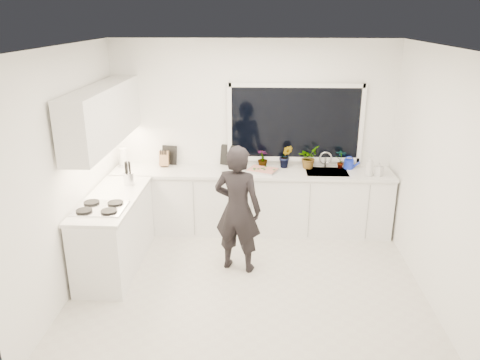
{
  "coord_description": "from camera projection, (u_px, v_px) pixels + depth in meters",
  "views": [
    {
      "loc": [
        0.13,
        -4.81,
        3.01
      ],
      "look_at": [
        -0.12,
        0.4,
        1.15
      ],
      "focal_mm": 35.0,
      "sensor_mm": 36.0,
      "label": 1
    }
  ],
  "objects": [
    {
      "name": "base_cabinets_back",
      "position": [
        252.0,
        202.0,
        6.75
      ],
      "size": [
        3.92,
        0.58,
        0.88
      ],
      "primitive_type": "cube",
      "color": "white",
      "rests_on": "floor"
    },
    {
      "name": "faucet",
      "position": [
        325.0,
        160.0,
        6.7
      ],
      "size": [
        0.03,
        0.03,
        0.22
      ],
      "primitive_type": "cylinder",
      "color": "silver",
      "rests_on": "countertop_back"
    },
    {
      "name": "pizza_tray",
      "position": [
        263.0,
        170.0,
        6.55
      ],
      "size": [
        0.5,
        0.44,
        0.03
      ],
      "primitive_type": "cube",
      "rotation": [
        0.0,
        0.0,
        -0.39
      ],
      "color": "silver",
      "rests_on": "countertop_back"
    },
    {
      "name": "wall_back",
      "position": [
        253.0,
        135.0,
        6.74
      ],
      "size": [
        4.0,
        0.02,
        2.7
      ],
      "primitive_type": "cube",
      "color": "white",
      "rests_on": "ground"
    },
    {
      "name": "soap_bottles",
      "position": [
        373.0,
        167.0,
        6.34
      ],
      "size": [
        0.27,
        0.15,
        0.28
      ],
      "color": "#D8BF66",
      "rests_on": "countertop_back"
    },
    {
      "name": "utensil_crock",
      "position": [
        129.0,
        179.0,
        6.03
      ],
      "size": [
        0.15,
        0.15,
        0.16
      ],
      "primitive_type": "cylinder",
      "rotation": [
        0.0,
        0.0,
        -0.17
      ],
      "color": "silver",
      "rests_on": "countertop_left"
    },
    {
      "name": "wall_left",
      "position": [
        68.0,
        172.0,
        5.17
      ],
      "size": [
        0.02,
        3.5,
        2.7
      ],
      "primitive_type": "cube",
      "color": "white",
      "rests_on": "ground"
    },
    {
      "name": "herb_plants",
      "position": [
        300.0,
        157.0,
        6.66
      ],
      "size": [
        1.29,
        0.38,
        0.34
      ],
      "color": "#26662D",
      "rests_on": "countertop_back"
    },
    {
      "name": "knife_block",
      "position": [
        164.0,
        159.0,
        6.74
      ],
      "size": [
        0.13,
        0.11,
        0.22
      ],
      "primitive_type": "cube",
      "rotation": [
        0.0,
        0.0,
        0.05
      ],
      "color": "#956C45",
      "rests_on": "countertop_back"
    },
    {
      "name": "picture_frame_small",
      "position": [
        228.0,
        155.0,
        6.78
      ],
      "size": [
        0.24,
        0.12,
        0.3
      ],
      "primitive_type": "cube",
      "rotation": [
        0.0,
        0.0,
        -0.41
      ],
      "color": "black",
      "rests_on": "countertop_back"
    },
    {
      "name": "ceiling",
      "position": [
        250.0,
        46.0,
        4.63
      ],
      "size": [
        4.0,
        3.5,
        0.02
      ],
      "primitive_type": "cube",
      "color": "white",
      "rests_on": "wall_back"
    },
    {
      "name": "stovetop",
      "position": [
        100.0,
        207.0,
        5.3
      ],
      "size": [
        0.56,
        0.48,
        0.03
      ],
      "primitive_type": "cube",
      "color": "black",
      "rests_on": "countertop_left"
    },
    {
      "name": "person",
      "position": [
        238.0,
        209.0,
        5.6
      ],
      "size": [
        0.66,
        0.52,
        1.59
      ],
      "primitive_type": "imported",
      "rotation": [
        0.0,
        0.0,
        2.87
      ],
      "color": "black",
      "rests_on": "floor"
    },
    {
      "name": "countertop_back",
      "position": [
        252.0,
        172.0,
        6.59
      ],
      "size": [
        3.94,
        0.62,
        0.04
      ],
      "primitive_type": "cube",
      "color": "silver",
      "rests_on": "base_cabinets_back"
    },
    {
      "name": "paper_towel_roll",
      "position": [
        124.0,
        158.0,
        6.73
      ],
      "size": [
        0.15,
        0.15,
        0.26
      ],
      "primitive_type": "cylinder",
      "rotation": [
        0.0,
        0.0,
        0.43
      ],
      "color": "silver",
      "rests_on": "countertop_back"
    },
    {
      "name": "pizza",
      "position": [
        263.0,
        169.0,
        6.55
      ],
      "size": [
        0.45,
        0.39,
        0.01
      ],
      "primitive_type": "cube",
      "rotation": [
        0.0,
        0.0,
        -0.39
      ],
      "color": "#AA3616",
      "rests_on": "pizza_tray"
    },
    {
      "name": "watering_can",
      "position": [
        349.0,
        164.0,
        6.66
      ],
      "size": [
        0.16,
        0.16,
        0.13
      ],
      "primitive_type": "cylinder",
      "rotation": [
        0.0,
        0.0,
        -0.18
      ],
      "color": "#1428BD",
      "rests_on": "countertop_back"
    },
    {
      "name": "window",
      "position": [
        295.0,
        123.0,
        6.61
      ],
      "size": [
        1.8,
        0.02,
        1.0
      ],
      "primitive_type": "cube",
      "color": "black",
      "rests_on": "wall_back"
    },
    {
      "name": "sink",
      "position": [
        327.0,
        175.0,
        6.56
      ],
      "size": [
        0.58,
        0.42,
        0.14
      ],
      "primitive_type": "cube",
      "color": "silver",
      "rests_on": "countertop_back"
    },
    {
      "name": "countertop_left",
      "position": [
        112.0,
        199.0,
        5.64
      ],
      "size": [
        0.62,
        1.6,
        0.04
      ],
      "primitive_type": "cube",
      "color": "silver",
      "rests_on": "base_cabinets_left"
    },
    {
      "name": "upper_cabinets",
      "position": [
        103.0,
        115.0,
        5.65
      ],
      "size": [
        0.34,
        2.1,
        0.7
      ],
      "primitive_type": "cube",
      "color": "white",
      "rests_on": "wall_left"
    },
    {
      "name": "base_cabinets_left",
      "position": [
        115.0,
        233.0,
        5.79
      ],
      "size": [
        0.58,
        1.6,
        0.88
      ],
      "primitive_type": "cube",
      "color": "white",
      "rests_on": "floor"
    },
    {
      "name": "wall_right",
      "position": [
        437.0,
        178.0,
        5.0
      ],
      "size": [
        0.02,
        3.5,
        2.7
      ],
      "primitive_type": "cube",
      "color": "white",
      "rests_on": "ground"
    },
    {
      "name": "picture_frame_large",
      "position": [
        170.0,
        155.0,
        6.83
      ],
      "size": [
        0.22,
        0.05,
        0.28
      ],
      "primitive_type": "cube",
      "rotation": [
        0.0,
        0.0,
        -0.15
      ],
      "color": "black",
      "rests_on": "countertop_back"
    },
    {
      "name": "floor",
      "position": [
        248.0,
        283.0,
        5.54
      ],
      "size": [
        4.0,
        3.5,
        0.02
      ],
      "primitive_type": "cube",
      "color": "beige",
      "rests_on": "ground"
    }
  ]
}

